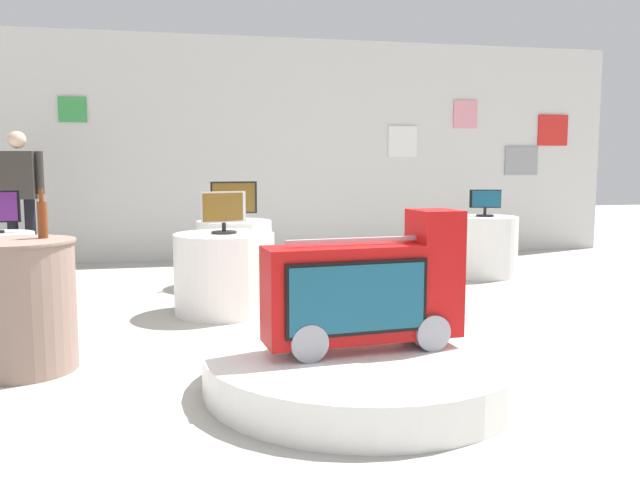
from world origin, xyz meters
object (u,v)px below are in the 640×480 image
object	(u,v)px
tv_on_far_right	(234,200)
main_display_pedestal	(363,368)
novelty_firetruck_tv	(367,293)
side_table_round	(22,305)
display_pedestal_left_rear	(225,273)
display_pedestal_center_rear	(484,246)
display_pedestal_far_right	(235,253)
tv_on_center_rear	(485,202)
shopper_browsing_near_truck	(20,192)
tv_on_left_rear	(224,211)
bottle_on_side_table	(42,218)

from	to	relation	value
tv_on_far_right	main_display_pedestal	bearing A→B (deg)	-82.17
novelty_firetruck_tv	side_table_round	distance (m)	2.19
display_pedestal_left_rear	display_pedestal_center_rear	distance (m)	3.38
display_pedestal_far_right	main_display_pedestal	bearing A→B (deg)	-82.19
tv_on_center_rear	display_pedestal_far_right	size ratio (longest dim) A/B	0.44
main_display_pedestal	tv_on_far_right	xyz separation A→B (m)	(-0.47, 3.44, 0.82)
tv_on_center_rear	shopper_browsing_near_truck	world-z (taller)	shopper_browsing_near_truck
main_display_pedestal	tv_on_center_rear	bearing A→B (deg)	54.59
tv_on_left_rear	display_pedestal_center_rear	size ratio (longest dim) A/B	0.51
main_display_pedestal	display_pedestal_center_rear	size ratio (longest dim) A/B	2.40
main_display_pedestal	tv_on_left_rear	distance (m)	2.37
display_pedestal_left_rear	tv_on_center_rear	xyz separation A→B (m)	(3.11, 1.31, 0.52)
display_pedestal_far_right	display_pedestal_left_rear	bearing A→B (deg)	-98.33
main_display_pedestal	novelty_firetruck_tv	xyz separation A→B (m)	(0.02, -0.00, 0.45)
main_display_pedestal	tv_on_left_rear	bearing A→B (deg)	107.36
tv_on_left_rear	side_table_round	world-z (taller)	tv_on_left_rear
display_pedestal_center_rear	bottle_on_side_table	size ratio (longest dim) A/B	2.45
display_pedestal_left_rear	display_pedestal_center_rear	xyz separation A→B (m)	(3.11, 1.31, 0.00)
novelty_firetruck_tv	display_pedestal_far_right	world-z (taller)	novelty_firetruck_tv
tv_on_left_rear	tv_on_center_rear	bearing A→B (deg)	22.84
tv_on_left_rear	side_table_round	bearing A→B (deg)	-134.44
side_table_round	display_pedestal_left_rear	bearing A→B (deg)	45.61
tv_on_center_rear	display_pedestal_far_right	world-z (taller)	tv_on_center_rear
tv_on_left_rear	display_pedestal_far_right	distance (m)	1.44
tv_on_far_right	bottle_on_side_table	distance (m)	2.97
display_pedestal_left_rear	display_pedestal_far_right	xyz separation A→B (m)	(0.19, 1.31, 0.00)
side_table_round	shopper_browsing_near_truck	bearing A→B (deg)	102.45
tv_on_center_rear	shopper_browsing_near_truck	size ratio (longest dim) A/B	0.21
display_pedestal_center_rear	side_table_round	xyz separation A→B (m)	(-4.47, -2.70, 0.07)
main_display_pedestal	novelty_firetruck_tv	bearing A→B (deg)	-11.32
display_pedestal_left_rear	shopper_browsing_near_truck	size ratio (longest dim) A/B	0.52
shopper_browsing_near_truck	display_pedestal_far_right	bearing A→B (deg)	-25.12
display_pedestal_far_right	bottle_on_side_table	size ratio (longest dim) A/B	2.54
display_pedestal_far_right	bottle_on_side_table	distance (m)	3.04
bottle_on_side_table	shopper_browsing_near_truck	world-z (taller)	shopper_browsing_near_truck
display_pedestal_left_rear	bottle_on_side_table	bearing A→B (deg)	-133.37
display_pedestal_left_rear	display_pedestal_far_right	size ratio (longest dim) A/B	1.10
tv_on_center_rear	tv_on_far_right	distance (m)	2.92
tv_on_left_rear	bottle_on_side_table	distance (m)	1.79
display_pedestal_center_rear	side_table_round	world-z (taller)	side_table_round
side_table_round	shopper_browsing_near_truck	size ratio (longest dim) A/B	0.49
display_pedestal_far_right	novelty_firetruck_tv	bearing A→B (deg)	-81.81
display_pedestal_far_right	side_table_round	size ratio (longest dim) A/B	0.96
tv_on_left_rear	shopper_browsing_near_truck	xyz separation A→B (m)	(-2.20, 2.44, 0.10)
tv_on_left_rear	tv_on_far_right	world-z (taller)	tv_on_far_right
display_pedestal_center_rear	shopper_browsing_near_truck	bearing A→B (deg)	168.07
display_pedestal_center_rear	tv_on_center_rear	size ratio (longest dim) A/B	2.18
tv_on_center_rear	shopper_browsing_near_truck	bearing A→B (deg)	168.03
display_pedestal_far_right	tv_on_far_right	distance (m)	0.58
main_display_pedestal	tv_on_center_rear	xyz separation A→B (m)	(2.45, 3.44, 0.76)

